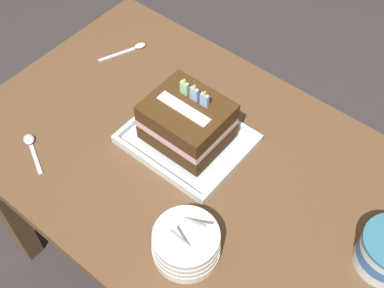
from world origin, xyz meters
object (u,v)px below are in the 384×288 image
object	(u,v)px
foil_tray	(187,140)
serving_spoon_near_tray	(134,48)
serving_spoon_by_bowls	(30,143)
birthday_cake	(187,121)
bowl_stack	(186,243)

from	to	relation	value
foil_tray	serving_spoon_near_tray	bearing A→B (deg)	154.19
serving_spoon_by_bowls	serving_spoon_near_tray	bearing A→B (deg)	95.61
birthday_cake	bowl_stack	bearing A→B (deg)	-50.78
birthday_cake	serving_spoon_near_tray	bearing A→B (deg)	154.21
birthday_cake	serving_spoon_by_bowls	xyz separation A→B (m)	(-0.30, -0.26, -0.07)
bowl_stack	serving_spoon_by_bowls	size ratio (longest dim) A/B	1.17
serving_spoon_near_tray	serving_spoon_by_bowls	size ratio (longest dim) A/B	1.13
foil_tray	birthday_cake	bearing A→B (deg)	90.00
birthday_cake	serving_spoon_near_tray	world-z (taller)	birthday_cake
birthday_cake	bowl_stack	world-z (taller)	birthday_cake
birthday_cake	foil_tray	bearing A→B (deg)	-90.00
foil_tray	birthday_cake	distance (m)	0.07
serving_spoon_near_tray	serving_spoon_by_bowls	distance (m)	0.43
foil_tray	serving_spoon_by_bowls	bearing A→B (deg)	-139.53
foil_tray	serving_spoon_near_tray	size ratio (longest dim) A/B	2.07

